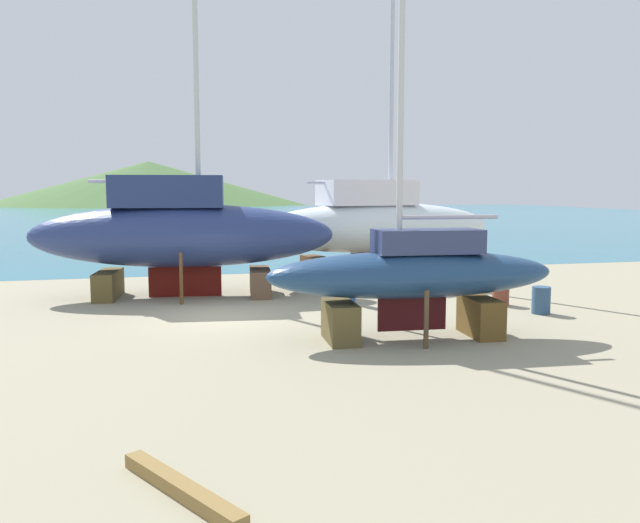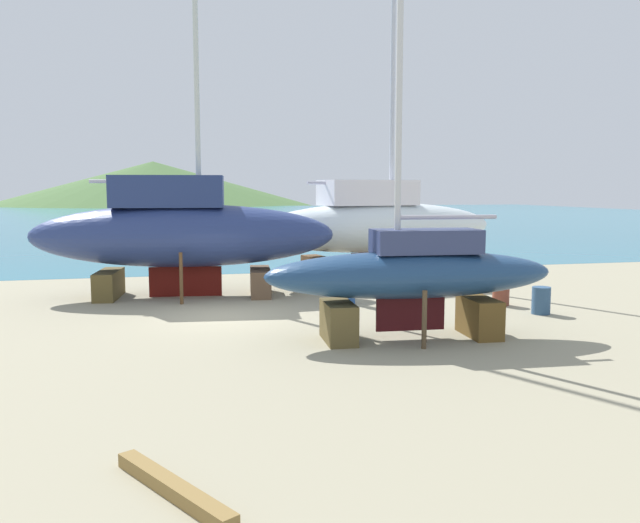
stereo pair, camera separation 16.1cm
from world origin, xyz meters
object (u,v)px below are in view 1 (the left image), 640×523
(sailboat_large_starboard, at_px, (183,232))
(barrel_tipped_left, at_px, (541,300))
(sailboat_mid_port, at_px, (414,274))
(worker, at_px, (351,278))
(sailboat_far_slipway, at_px, (378,225))
(barrel_by_slipway, at_px, (501,293))

(sailboat_large_starboard, height_order, barrel_tipped_left, sailboat_large_starboard)
(sailboat_mid_port, xyz_separation_m, worker, (-0.15, 5.12, -0.78))
(sailboat_far_slipway, relative_size, barrel_tipped_left, 18.71)
(barrel_by_slipway, distance_m, barrel_tipped_left, 1.68)
(sailboat_mid_port, relative_size, barrel_tipped_left, 12.54)
(sailboat_far_slipway, distance_m, barrel_by_slipway, 7.11)
(sailboat_far_slipway, bearing_deg, barrel_tipped_left, -84.39)
(worker, bearing_deg, barrel_by_slipway, -20.93)
(sailboat_mid_port, relative_size, barrel_by_slipway, 13.44)
(sailboat_mid_port, height_order, worker, sailboat_mid_port)
(sailboat_mid_port, bearing_deg, barrel_tipped_left, -153.50)
(barrel_by_slipway, bearing_deg, sailboat_mid_port, -140.54)
(sailboat_mid_port, height_order, barrel_by_slipway, sailboat_mid_port)
(worker, bearing_deg, barrel_tipped_left, -34.73)
(sailboat_mid_port, bearing_deg, sailboat_far_slipway, -100.39)
(barrel_tipped_left, bearing_deg, worker, 150.20)
(sailboat_far_slipway, xyz_separation_m, sailboat_large_starboard, (-7.99, -2.36, -0.01))
(worker, height_order, barrel_by_slipway, worker)
(sailboat_large_starboard, distance_m, barrel_tipped_left, 12.13)
(barrel_by_slipway, relative_size, barrel_tipped_left, 0.93)
(sailboat_far_slipway, xyz_separation_m, worker, (-2.67, -5.18, -1.43))
(barrel_tipped_left, bearing_deg, sailboat_large_starboard, 151.16)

